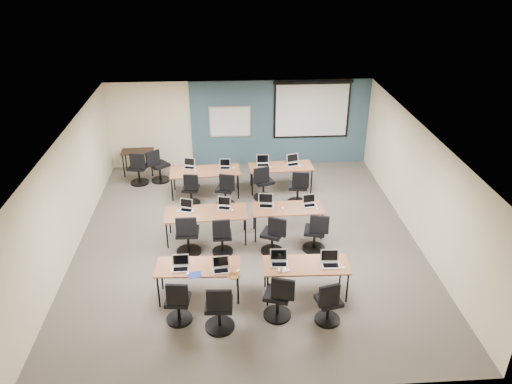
{
  "coord_description": "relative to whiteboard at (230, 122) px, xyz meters",
  "views": [
    {
      "loc": [
        -0.47,
        -10.13,
        6.48
      ],
      "look_at": [
        0.23,
        0.4,
        1.08
      ],
      "focal_mm": 35.0,
      "sensor_mm": 36.0,
      "label": 1
    }
  ],
  "objects": [
    {
      "name": "ceiling",
      "position": [
        0.3,
        -4.43,
        1.25
      ],
      "size": [
        8.0,
        9.0,
        0.02
      ],
      "primitive_type": "cube",
      "color": "white",
      "rests_on": "ground"
    },
    {
      "name": "laptop_1",
      "position": [
        -0.32,
        -6.6,
        -0.66
      ],
      "size": [
        0.32,
        0.27,
        0.24
      ],
      "rotation": [
        0.0,
        0.0,
        0.12
      ],
      "color": "#A9A9B4",
      "rests_on": "training_table_front_left"
    },
    {
      "name": "coffee_cup",
      "position": [
        0.84,
        -6.76,
        -0.68
      ],
      "size": [
        0.08,
        0.08,
        0.06
      ],
      "primitive_type": "imported",
      "rotation": [
        0.0,
        0.0,
        -0.31
      ],
      "color": "white",
      "rests_on": "snack_plate"
    },
    {
      "name": "training_table_front_right",
      "position": [
        1.35,
        -6.55,
        -0.77
      ],
      "size": [
        1.69,
        0.7,
        0.73
      ],
      "rotation": [
        0.0,
        0.0,
        -0.03
      ],
      "color": "#9E692E",
      "rests_on": "floor"
    },
    {
      "name": "mouse_4",
      "position": [
        -0.97,
        -4.27,
        -0.71
      ],
      "size": [
        0.07,
        0.1,
        0.03
      ],
      "primitive_type": "ellipsoid",
      "rotation": [
        0.0,
        0.0,
        0.09
      ],
      "color": "white",
      "rests_on": "training_table_mid_left"
    },
    {
      "name": "laptop_6",
      "position": [
        0.77,
        -4.07,
        -0.65
      ],
      "size": [
        0.36,
        0.3,
        0.27
      ],
      "rotation": [
        0.0,
        0.0,
        -0.15
      ],
      "color": "#B2B1B7",
      "rests_on": "training_table_mid_right"
    },
    {
      "name": "wall_right",
      "position": [
        4.3,
        -4.43,
        -0.1
      ],
      "size": [
        0.04,
        9.0,
        2.7
      ],
      "primitive_type": "cube",
      "color": "beige",
      "rests_on": "ground"
    },
    {
      "name": "mouse_8",
      "position": [
        -1.01,
        -1.95,
        -0.71
      ],
      "size": [
        0.06,
        0.09,
        0.03
      ],
      "primitive_type": "ellipsoid",
      "rotation": [
        0.0,
        0.0,
        0.07
      ],
      "color": "white",
      "rests_on": "training_table_back_left"
    },
    {
      "name": "mouse_10",
      "position": [
        1.08,
        -1.87,
        -0.71
      ],
      "size": [
        0.08,
        0.11,
        0.04
      ],
      "primitive_type": "ellipsoid",
      "rotation": [
        0.0,
        0.0,
        -0.21
      ],
      "color": "white",
      "rests_on": "training_table_back_right"
    },
    {
      "name": "task_chair_10",
      "position": [
        0.83,
        -2.36,
        -1.03
      ],
      "size": [
        0.57,
        0.54,
        1.02
      ],
      "rotation": [
        0.0,
        0.0,
        0.35
      ],
      "color": "black",
      "rests_on": "floor"
    },
    {
      "name": "task_chair_11",
      "position": [
        1.75,
        -2.72,
        -1.03
      ],
      "size": [
        0.55,
        0.55,
        1.02
      ],
      "rotation": [
        0.0,
        0.0,
        -0.14
      ],
      "color": "black",
      "rests_on": "floor"
    },
    {
      "name": "laptop_0",
      "position": [
        -1.11,
        -6.5,
        -0.66
      ],
      "size": [
        0.33,
        0.28,
        0.25
      ],
      "rotation": [
        0.0,
        0.0,
        0.0
      ],
      "color": "#A2A2AF",
      "rests_on": "training_table_front_left"
    },
    {
      "name": "task_chair_7",
      "position": [
        1.83,
        -4.99,
        -1.03
      ],
      "size": [
        0.53,
        0.53,
        1.01
      ],
      "rotation": [
        0.0,
        0.0,
        -0.25
      ],
      "color": "black",
      "rests_on": "floor"
    },
    {
      "name": "training_table_front_left",
      "position": [
        -0.78,
        -6.46,
        -0.77
      ],
      "size": [
        1.66,
        0.69,
        0.73
      ],
      "rotation": [
        0.0,
        0.0,
        -0.04
      ],
      "color": "#A66945",
      "rests_on": "floor"
    },
    {
      "name": "task_chair_3",
      "position": [
        1.65,
        -7.41,
        -1.05
      ],
      "size": [
        0.49,
        0.49,
        0.97
      ],
      "rotation": [
        0.0,
        0.0,
        0.24
      ],
      "color": "black",
      "rests_on": "floor"
    },
    {
      "name": "snack_bowl",
      "position": [
        -0.09,
        -6.88,
        -0.69
      ],
      "size": [
        0.26,
        0.26,
        0.06
      ],
      "primitive_type": "imported",
      "rotation": [
        0.0,
        0.0,
        -0.19
      ],
      "color": "brown",
      "rests_on": "training_table_front_left"
    },
    {
      "name": "spare_chair_a",
      "position": [
        -2.16,
        -1.04,
        -1.03
      ],
      "size": [
        0.63,
        0.54,
        1.02
      ],
      "rotation": [
        0.0,
        0.0,
        0.69
      ],
      "color": "black",
      "rests_on": "floor"
    },
    {
      "name": "training_table_mid_right",
      "position": [
        1.27,
        -4.23,
        -0.77
      ],
      "size": [
        1.7,
        0.71,
        0.73
      ],
      "rotation": [
        0.0,
        0.0,
        0.02
      ],
      "color": "brown",
      "rests_on": "floor"
    },
    {
      "name": "mouse_2",
      "position": [
        0.98,
        -6.73,
        -0.71
      ],
      "size": [
        0.08,
        0.1,
        0.03
      ],
      "primitive_type": "ellipsoid",
      "rotation": [
        0.0,
        0.0,
        -0.22
      ],
      "color": "white",
      "rests_on": "training_table_front_right"
    },
    {
      "name": "task_chair_4",
      "position": [
        -1.08,
        -4.92,
        -1.02
      ],
      "size": [
        0.57,
        0.57,
        1.04
      ],
      "rotation": [
        0.0,
        0.0,
        -0.01
      ],
      "color": "black",
      "rests_on": "floor"
    },
    {
      "name": "snack_plate",
      "position": [
        0.86,
        -6.7,
        -0.71
      ],
      "size": [
        0.22,
        0.22,
        0.01
      ],
      "primitive_type": "cylinder",
      "rotation": [
        0.0,
        0.0,
        0.3
      ],
      "color": "white",
      "rests_on": "training_table_front_right"
    },
    {
      "name": "task_chair_6",
      "position": [
        0.86,
        -5.03,
        -1.04
      ],
      "size": [
        0.55,
        0.51,
        0.99
      ],
      "rotation": [
        0.0,
        0.0,
        -0.42
      ],
      "color": "black",
      "rests_on": "floor"
    },
    {
      "name": "mouse_11",
      "position": [
        1.9,
        -1.85,
        -0.71
      ],
      "size": [
        0.06,
        0.1,
        0.04
      ],
      "primitive_type": "ellipsoid",
      "rotation": [
        0.0,
        0.0,
        -0.01
      ],
      "color": "white",
      "rests_on": "training_table_back_right"
    },
    {
      "name": "training_table_mid_left",
      "position": [
        -0.67,
        -4.32,
        -0.76
      ],
      "size": [
        1.93,
        0.81,
        0.73
      ],
      "rotation": [
        0.0,
        0.0,
        0.03
      ],
      "color": "#A3712A",
      "rests_on": "floor"
    },
    {
      "name": "mouse_7",
      "position": [
        1.97,
        -4.35,
        -0.71
      ],
      "size": [
        0.06,
        0.1,
        0.03
      ],
      "primitive_type": "ellipsoid",
      "rotation": [
        0.0,
        0.0,
        0.05
      ],
      "color": "white",
      "rests_on": "training_table_mid_right"
    },
    {
      "name": "wall_front",
      "position": [
        0.3,
        -8.93,
        -0.1
      ],
      "size": [
        8.0,
        0.04,
        2.7
      ],
      "primitive_type": "cube",
      "color": "beige",
      "rests_on": "ground"
    },
    {
      "name": "wall_left",
      "position": [
        -3.7,
        -4.43,
        -0.1
      ],
      "size": [
        0.04,
        9.0,
        2.7
      ],
      "primitive_type": "cube",
      "color": "beige",
      "rests_on": "ground"
    },
    {
      "name": "spare_chair_b",
      "position": [
        -2.71,
        -1.18,
        -1.03
      ],
      "size": [
        0.54,
        0.54,
        1.02
      ],
      "rotation": [
        0.0,
        0.0,
        -0.2
      ],
      "color": "black",
      "rests_on": "floor"
    },
    {
      "name": "laptop_2",
      "position": [
        0.82,
        -6.47,
        -0.66
      ],
      "size": [
        0.34,
        0.29,
        0.26
      ],
      "rotation": [
        0.0,
        0.0,
        -0.06
      ],
      "color": "#A8A8AC",
      "rests_on": "training_table_front_right"
    },
    {
      "name": "whiteboard",
      "position": [
        0.0,
        0.0,
        0.0
      ],
      "size": [
        1.28,
        0.03,
        0.98
      ],
      "color": "silver",
      "rests_on": "wall_back"
    },
    {
      "name": "task_chair_8",
      "position": [
        -1.12,
        -2.56,
        -1.06
      ],
      "size": [
        0.47,
        0.47,
        0.96
      ],
      "rotation": [
        0.0,
        0.0,
        -0.16
      ],
      "color": "black",
      "rests_on": "floor"
    },
    {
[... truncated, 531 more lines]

